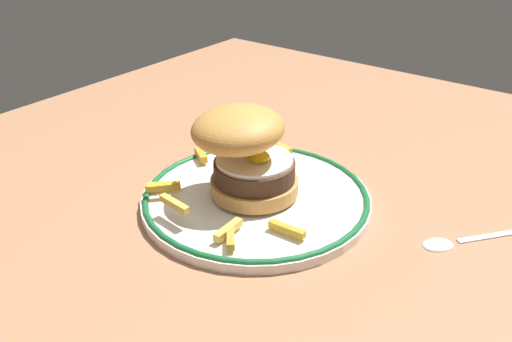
{
  "coord_description": "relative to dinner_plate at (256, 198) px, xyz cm",
  "views": [
    {
      "loc": [
        -41.91,
        -33.65,
        36.0
      ],
      "look_at": [
        4.79,
        1.96,
        4.6
      ],
      "focal_mm": 38.82,
      "sensor_mm": 36.0,
      "label": 1
    }
  ],
  "objects": [
    {
      "name": "dinner_plate",
      "position": [
        0.0,
        0.0,
        0.0
      ],
      "size": [
        28.24,
        28.24,
        1.6
      ],
      "color": "white",
      "rests_on": "ground_plane"
    },
    {
      "name": "burger",
      "position": [
        -0.58,
        1.12,
        6.38
      ],
      "size": [
        15.74,
        15.73,
        11.16
      ],
      "color": "#C88A44",
      "rests_on": "dinner_plate"
    },
    {
      "name": "spoon",
      "position": [
        6.35,
        -22.23,
        -0.48
      ],
      "size": [
        11.5,
        9.56,
        0.9
      ],
      "color": "silver",
      "rests_on": "ground_plane"
    },
    {
      "name": "ground_plane",
      "position": [
        -4.79,
        -1.96,
        -2.84
      ],
      "size": [
        129.53,
        109.14,
        4.0
      ],
      "primitive_type": "cube",
      "color": "#9E6C4A"
    },
    {
      "name": "fries_pile",
      "position": [
        -1.41,
        3.47,
        1.39
      ],
      "size": [
        24.08,
        23.62,
        2.38
      ],
      "color": "orange",
      "rests_on": "dinner_plate"
    }
  ]
}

